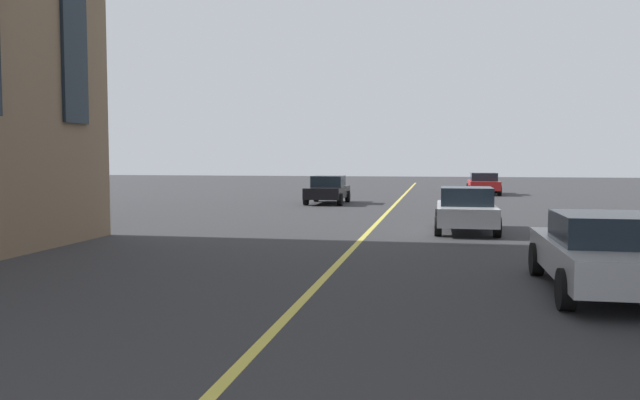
{
  "coord_description": "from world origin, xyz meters",
  "views": [
    {
      "loc": [
        1.09,
        -2.14,
        2.29
      ],
      "look_at": [
        11.37,
        -0.19,
        1.6
      ],
      "focal_mm": 35.31,
      "sensor_mm": 36.0,
      "label": 1
    }
  ],
  "objects_px": {
    "car_red_far": "(483,183)",
    "car_silver_parked_b": "(604,252)",
    "car_black_parked_a": "(328,190)",
    "car_silver_mid": "(466,210)"
  },
  "relations": [
    {
      "from": "car_black_parked_a",
      "to": "car_red_far",
      "type": "xyz_separation_m",
      "value": [
        9.72,
        -8.29,
        0.0
      ]
    },
    {
      "from": "car_silver_mid",
      "to": "car_red_far",
      "type": "distance_m",
      "value": 21.09
    },
    {
      "from": "car_black_parked_a",
      "to": "car_red_far",
      "type": "height_order",
      "value": "car_black_parked_a"
    },
    {
      "from": "car_silver_mid",
      "to": "car_silver_parked_b",
      "type": "bearing_deg",
      "value": -167.48
    },
    {
      "from": "car_black_parked_a",
      "to": "car_silver_mid",
      "type": "relative_size",
      "value": 1.0
    },
    {
      "from": "car_red_far",
      "to": "car_silver_parked_b",
      "type": "relative_size",
      "value": 1.0
    },
    {
      "from": "car_red_far",
      "to": "car_silver_parked_b",
      "type": "height_order",
      "value": "same"
    },
    {
      "from": "car_red_far",
      "to": "car_silver_mid",
      "type": "bearing_deg",
      "value": 174.75
    },
    {
      "from": "car_silver_mid",
      "to": "car_red_far",
      "type": "xyz_separation_m",
      "value": [
        21.0,
        -1.93,
        0.0
      ]
    },
    {
      "from": "car_silver_mid",
      "to": "car_silver_parked_b",
      "type": "xyz_separation_m",
      "value": [
        -8.68,
        -1.93,
        0.0
      ]
    }
  ]
}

